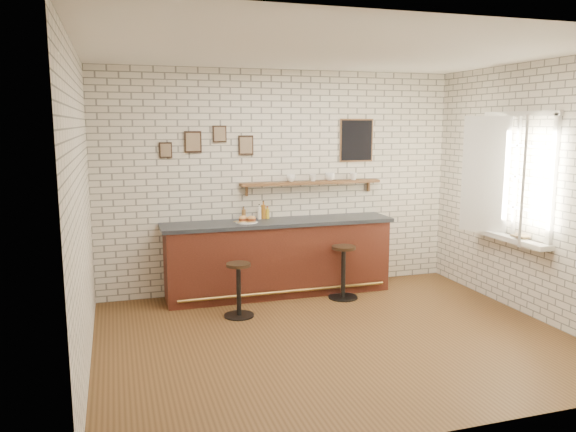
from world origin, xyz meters
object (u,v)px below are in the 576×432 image
object	(u,v)px
bitters_bottle_brown	(244,214)
condiment_bottle_yellow	(267,213)
shelf_cup_d	(354,176)
sandwich_plate	(247,222)
bar_counter	(279,257)
ciabatta_sandwich	(247,219)
book_upper	(515,235)
shelf_cup_a	(291,178)
bar_stool_right	(343,270)
shelf_cup_b	(313,178)
bitters_bottle_amber	(263,211)
bar_stool_left	(239,288)
book_lower	(516,237)
bitters_bottle_white	(259,213)
shelf_cup_c	(330,177)

from	to	relation	value
bitters_bottle_brown	condiment_bottle_yellow	xyz separation A→B (m)	(0.33, 0.00, -0.00)
shelf_cup_d	sandwich_plate	bearing A→B (deg)	-172.77
bar_counter	bitters_bottle_brown	xyz separation A→B (m)	(-0.43, 0.20, 0.58)
ciabatta_sandwich	book_upper	xyz separation A→B (m)	(2.95, -1.51, -0.10)
sandwich_plate	book_upper	size ratio (longest dim) A/B	1.25
shelf_cup_a	shelf_cup_d	size ratio (longest dim) A/B	1.18
condiment_bottle_yellow	book_upper	size ratio (longest dim) A/B	0.75
bar_counter	book_upper	size ratio (longest dim) A/B	13.79
bar_counter	bar_stool_right	distance (m)	0.88
condiment_bottle_yellow	shelf_cup_b	world-z (taller)	shelf_cup_b
bitters_bottle_amber	shelf_cup_b	bearing A→B (deg)	0.30
bar_counter	shelf_cup_b	xyz separation A→B (m)	(0.55, 0.20, 1.04)
bar_stool_left	shelf_cup_a	distance (m)	1.79
bitters_bottle_amber	book_lower	distance (m)	3.21
bitters_bottle_amber	shelf_cup_b	distance (m)	0.83
condiment_bottle_yellow	shelf_cup_d	xyz separation A→B (m)	(1.26, 0.00, 0.47)
shelf_cup_b	bitters_bottle_amber	bearing A→B (deg)	126.39
bitters_bottle_brown	bitters_bottle_white	world-z (taller)	bitters_bottle_white
bitters_bottle_white	shelf_cup_b	distance (m)	0.89
shelf_cup_d	bitters_bottle_white	bearing A→B (deg)	179.07
bitters_bottle_white	bar_stool_left	distance (m)	1.28
bitters_bottle_amber	bar_stool_right	distance (m)	1.33
sandwich_plate	shelf_cup_c	xyz separation A→B (m)	(1.25, 0.24, 0.54)
shelf_cup_a	shelf_cup_b	size ratio (longest dim) A/B	1.24
condiment_bottle_yellow	shelf_cup_a	size ratio (longest dim) A/B	1.36
bar_counter	shelf_cup_d	xyz separation A→B (m)	(1.16, 0.20, 1.04)
shelf_cup_c	bitters_bottle_white	bearing A→B (deg)	105.46
sandwich_plate	bar_stool_left	size ratio (longest dim) A/B	0.43
condiment_bottle_yellow	book_lower	world-z (taller)	condiment_bottle_yellow
bitters_bottle_white	shelf_cup_b	bearing A→B (deg)	0.28
book_upper	shelf_cup_b	bearing A→B (deg)	177.31
bitters_bottle_amber	condiment_bottle_yellow	distance (m)	0.06
book_lower	ciabatta_sandwich	bearing A→B (deg)	151.14
bar_counter	bar_stool_right	bearing A→B (deg)	-29.70
bitters_bottle_brown	bar_stool_right	xyz separation A→B (m)	(1.19, -0.63, -0.71)
bitters_bottle_white	bitters_bottle_amber	size ratio (longest dim) A/B	0.82
bitters_bottle_brown	bar_stool_left	distance (m)	1.21
ciabatta_sandwich	book_lower	world-z (taller)	ciabatta_sandwich
shelf_cup_c	bar_stool_right	bearing A→B (deg)	-168.50
shelf_cup_d	book_upper	bearing A→B (deg)	-53.43
bitters_bottle_brown	book_lower	size ratio (longest dim) A/B	0.78
bar_counter	bitters_bottle_amber	size ratio (longest dim) A/B	12.55
shelf_cup_a	book_upper	xyz separation A→B (m)	(2.27, -1.75, -0.59)
ciabatta_sandwich	bar_stool_left	bearing A→B (deg)	-111.72
bitters_bottle_white	shelf_cup_b	xyz separation A→B (m)	(0.77, 0.00, 0.45)
ciabatta_sandwich	bitters_bottle_brown	xyz separation A→B (m)	(0.01, 0.23, 0.02)
bitters_bottle_white	bar_stool_left	bearing A→B (deg)	-118.35
bar_counter	bar_stool_left	distance (m)	1.03
bar_stool_right	book_upper	world-z (taller)	book_upper
sandwich_plate	bar_counter	bearing A→B (deg)	4.39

